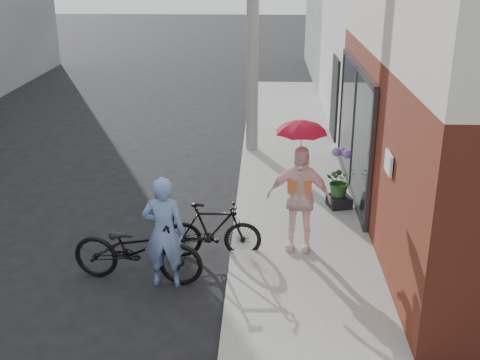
# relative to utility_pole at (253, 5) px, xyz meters

# --- Properties ---
(ground) EXTENTS (80.00, 80.00, 0.00)m
(ground) POSITION_rel_utility_pole_xyz_m (-1.10, -6.00, -3.50)
(ground) COLOR black
(ground) RESTS_ON ground
(sidewalk) EXTENTS (2.20, 24.00, 0.12)m
(sidewalk) POSITION_rel_utility_pole_xyz_m (1.00, -4.00, -3.44)
(sidewalk) COLOR gray
(sidewalk) RESTS_ON ground
(curb) EXTENTS (0.12, 24.00, 0.12)m
(curb) POSITION_rel_utility_pole_xyz_m (-0.16, -4.00, -3.44)
(curb) COLOR #9E9E99
(curb) RESTS_ON ground
(utility_pole) EXTENTS (0.28, 0.28, 7.00)m
(utility_pole) POSITION_rel_utility_pole_xyz_m (0.00, 0.00, 0.00)
(utility_pole) COLOR #9E9E99
(utility_pole) RESTS_ON ground
(officer) EXTENTS (0.62, 0.41, 1.70)m
(officer) POSITION_rel_utility_pole_xyz_m (-1.13, -6.17, -2.65)
(officer) COLOR #6D89C2
(officer) RESTS_ON ground
(bike_left) EXTENTS (2.05, 0.94, 1.04)m
(bike_left) POSITION_rel_utility_pole_xyz_m (-1.55, -6.07, -2.98)
(bike_left) COLOR black
(bike_left) RESTS_ON ground
(bike_right) EXTENTS (1.57, 0.49, 0.93)m
(bike_right) POSITION_rel_utility_pole_xyz_m (-0.50, -5.29, -3.03)
(bike_right) COLOR black
(bike_right) RESTS_ON ground
(kimono_woman) EXTENTS (1.07, 0.57, 1.73)m
(kimono_woman) POSITION_rel_utility_pole_xyz_m (0.85, -5.15, -2.51)
(kimono_woman) COLOR #FFD5D8
(kimono_woman) RESTS_ON sidewalk
(parasol) EXTENTS (0.77, 0.77, 0.67)m
(parasol) POSITION_rel_utility_pole_xyz_m (0.85, -5.15, -1.31)
(parasol) COLOR red
(parasol) RESTS_ON kimono_woman
(planter) EXTENTS (0.48, 0.48, 0.21)m
(planter) POSITION_rel_utility_pole_xyz_m (1.72, -3.44, -3.28)
(planter) COLOR black
(planter) RESTS_ON sidewalk
(potted_plant) EXTENTS (0.55, 0.47, 0.61)m
(potted_plant) POSITION_rel_utility_pole_xyz_m (1.72, -3.44, -2.87)
(potted_plant) COLOR #2A5A24
(potted_plant) RESTS_ON planter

